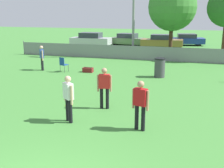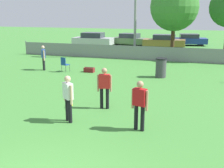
{
  "view_description": "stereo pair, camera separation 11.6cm",
  "coord_description": "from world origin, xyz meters",
  "px_view_note": "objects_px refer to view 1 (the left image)",
  "views": [
    {
      "loc": [
        2.96,
        -3.89,
        3.69
      ],
      "look_at": [
        -0.08,
        5.96,
        1.05
      ],
      "focal_mm": 45.0,
      "sensor_mm": 36.0,
      "label": 1
    },
    {
      "loc": [
        3.07,
        -3.85,
        3.69
      ],
      "look_at": [
        -0.08,
        5.96,
        1.05
      ],
      "focal_mm": 45.0,
      "sensor_mm": 36.0,
      "label": 2
    }
  ],
  "objects_px": {
    "player_thrower_red": "(104,85)",
    "parked_car_blue": "(186,40)",
    "spectator_in_blue": "(42,56)",
    "folding_chair_sideline": "(63,64)",
    "frisbee_disc": "(69,105)",
    "parked_car_olive": "(127,39)",
    "parked_car_silver": "(91,40)",
    "gear_bag_sideline": "(88,70)",
    "player_receiver_white": "(68,96)",
    "tree_near_pole": "(172,7)",
    "player_defender_red": "(140,102)",
    "parked_car_tan": "(162,41)",
    "trash_bin": "(160,68)"
  },
  "relations": [
    {
      "from": "player_defender_red",
      "to": "player_receiver_white",
      "type": "bearing_deg",
      "value": -164.58
    },
    {
      "from": "player_thrower_red",
      "to": "gear_bag_sideline",
      "type": "distance_m",
      "value": 7.1
    },
    {
      "from": "player_receiver_white",
      "to": "parked_car_silver",
      "type": "xyz_separation_m",
      "value": [
        -7.49,
        21.27,
        -0.22
      ]
    },
    {
      "from": "player_defender_red",
      "to": "gear_bag_sideline",
      "type": "relative_size",
      "value": 2.55
    },
    {
      "from": "gear_bag_sideline",
      "to": "parked_car_silver",
      "type": "distance_m",
      "value": 14.23
    },
    {
      "from": "parked_car_silver",
      "to": "parked_car_blue",
      "type": "height_order",
      "value": "parked_car_silver"
    },
    {
      "from": "frisbee_disc",
      "to": "parked_car_silver",
      "type": "bearing_deg",
      "value": 108.83
    },
    {
      "from": "player_receiver_white",
      "to": "spectator_in_blue",
      "type": "height_order",
      "value": "player_receiver_white"
    },
    {
      "from": "tree_near_pole",
      "to": "trash_bin",
      "type": "xyz_separation_m",
      "value": [
        0.26,
        -8.56,
        -3.56
      ]
    },
    {
      "from": "gear_bag_sideline",
      "to": "trash_bin",
      "type": "bearing_deg",
      "value": -0.99
    },
    {
      "from": "frisbee_disc",
      "to": "folding_chair_sideline",
      "type": "xyz_separation_m",
      "value": [
        -3.26,
        6.01,
        0.52
      ]
    },
    {
      "from": "tree_near_pole",
      "to": "folding_chair_sideline",
      "type": "distance_m",
      "value": 11.18
    },
    {
      "from": "tree_near_pole",
      "to": "spectator_in_blue",
      "type": "xyz_separation_m",
      "value": [
        -7.35,
        -8.77,
        -3.21
      ]
    },
    {
      "from": "parked_car_olive",
      "to": "gear_bag_sideline",
      "type": "bearing_deg",
      "value": -75.79
    },
    {
      "from": "spectator_in_blue",
      "to": "folding_chair_sideline",
      "type": "distance_m",
      "value": 1.6
    },
    {
      "from": "folding_chair_sideline",
      "to": "parked_car_silver",
      "type": "xyz_separation_m",
      "value": [
        -3.46,
        13.69,
        0.19
      ]
    },
    {
      "from": "tree_near_pole",
      "to": "folding_chair_sideline",
      "type": "bearing_deg",
      "value": -123.25
    },
    {
      "from": "parked_car_silver",
      "to": "folding_chair_sideline",
      "type": "bearing_deg",
      "value": -76.58
    },
    {
      "from": "spectator_in_blue",
      "to": "parked_car_silver",
      "type": "relative_size",
      "value": 0.36
    },
    {
      "from": "tree_near_pole",
      "to": "frisbee_disc",
      "type": "bearing_deg",
      "value": -99.71
    },
    {
      "from": "player_thrower_red",
      "to": "parked_car_blue",
      "type": "bearing_deg",
      "value": 71.97
    },
    {
      "from": "player_thrower_red",
      "to": "folding_chair_sideline",
      "type": "height_order",
      "value": "player_thrower_red"
    },
    {
      "from": "gear_bag_sideline",
      "to": "player_defender_red",
      "type": "bearing_deg",
      "value": -57.85
    },
    {
      "from": "gear_bag_sideline",
      "to": "parked_car_tan",
      "type": "relative_size",
      "value": 0.14
    },
    {
      "from": "player_defender_red",
      "to": "player_thrower_red",
      "type": "bearing_deg",
      "value": 151.56
    },
    {
      "from": "trash_bin",
      "to": "spectator_in_blue",
      "type": "bearing_deg",
      "value": -178.41
    },
    {
      "from": "frisbee_disc",
      "to": "folding_chair_sideline",
      "type": "distance_m",
      "value": 6.86
    },
    {
      "from": "folding_chair_sideline",
      "to": "parked_car_tan",
      "type": "relative_size",
      "value": 0.21
    },
    {
      "from": "player_receiver_white",
      "to": "player_defender_red",
      "type": "distance_m",
      "value": 2.47
    },
    {
      "from": "player_receiver_white",
      "to": "gear_bag_sideline",
      "type": "relative_size",
      "value": 2.55
    },
    {
      "from": "player_defender_red",
      "to": "parked_car_olive",
      "type": "bearing_deg",
      "value": 119.68
    },
    {
      "from": "spectator_in_blue",
      "to": "tree_near_pole",
      "type": "bearing_deg",
      "value": -80.46
    },
    {
      "from": "player_defender_red",
      "to": "gear_bag_sideline",
      "type": "bearing_deg",
      "value": 136.82
    },
    {
      "from": "parked_car_silver",
      "to": "parked_car_olive",
      "type": "height_order",
      "value": "parked_car_silver"
    },
    {
      "from": "player_defender_red",
      "to": "parked_car_tan",
      "type": "bearing_deg",
      "value": 110.26
    },
    {
      "from": "spectator_in_blue",
      "to": "folding_chair_sideline",
      "type": "relative_size",
      "value": 1.72
    },
    {
      "from": "player_defender_red",
      "to": "parked_car_blue",
      "type": "relative_size",
      "value": 0.39
    },
    {
      "from": "player_receiver_white",
      "to": "parked_car_olive",
      "type": "distance_m",
      "value": 23.62
    },
    {
      "from": "spectator_in_blue",
      "to": "frisbee_disc",
      "type": "distance_m",
      "value": 7.82
    },
    {
      "from": "tree_near_pole",
      "to": "trash_bin",
      "type": "bearing_deg",
      "value": -88.24
    },
    {
      "from": "spectator_in_blue",
      "to": "parked_car_olive",
      "type": "distance_m",
      "value": 15.76
    },
    {
      "from": "parked_car_silver",
      "to": "tree_near_pole",
      "type": "bearing_deg",
      "value": -28.36
    },
    {
      "from": "frisbee_disc",
      "to": "parked_car_olive",
      "type": "height_order",
      "value": "parked_car_olive"
    },
    {
      "from": "spectator_in_blue",
      "to": "gear_bag_sideline",
      "type": "xyz_separation_m",
      "value": [
        3.08,
        0.29,
        -0.78
      ]
    },
    {
      "from": "player_defender_red",
      "to": "spectator_in_blue",
      "type": "bearing_deg",
      "value": 151.24
    },
    {
      "from": "frisbee_disc",
      "to": "parked_car_olive",
      "type": "relative_size",
      "value": 0.07
    },
    {
      "from": "tree_near_pole",
      "to": "parked_car_olive",
      "type": "xyz_separation_m",
      "value": [
        -5.54,
        6.89,
        -3.47
      ]
    },
    {
      "from": "player_defender_red",
      "to": "parked_car_silver",
      "type": "bearing_deg",
      "value": 129.81
    },
    {
      "from": "player_thrower_red",
      "to": "frisbee_disc",
      "type": "distance_m",
      "value": 1.77
    },
    {
      "from": "spectator_in_blue",
      "to": "frisbee_disc",
      "type": "xyz_separation_m",
      "value": [
        4.81,
        -6.09,
        -0.91
      ]
    }
  ]
}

